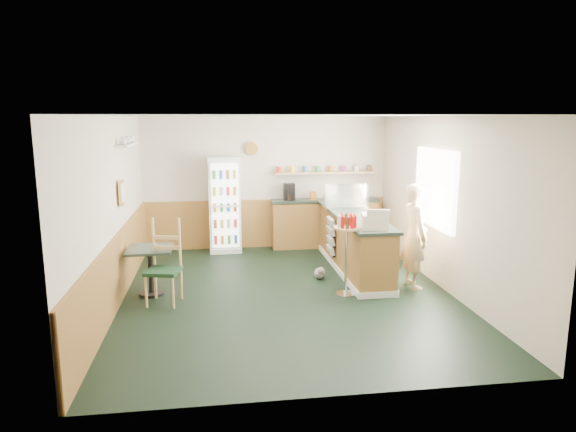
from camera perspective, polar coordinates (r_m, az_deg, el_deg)
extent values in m
plane|color=black|center=(8.00, -0.21, -8.62)|extent=(6.00, 6.00, 0.00)
cube|color=beige|center=(10.61, -2.43, 3.74)|extent=(5.00, 0.02, 2.70)
cube|color=beige|center=(7.73, -18.98, 0.44)|extent=(0.02, 6.00, 2.70)
cube|color=beige|center=(8.37, 17.07, 1.32)|extent=(0.02, 6.00, 2.70)
cube|color=silver|center=(7.54, -0.22, 11.18)|extent=(5.00, 6.00, 0.02)
cube|color=#A77736|center=(10.71, -2.38, -0.81)|extent=(4.98, 0.05, 1.00)
cube|color=#A77736|center=(7.91, -18.31, -5.61)|extent=(0.05, 5.98, 1.00)
cube|color=white|center=(8.59, 16.00, 2.97)|extent=(0.06, 1.45, 1.25)
cube|color=#D8A951|center=(8.17, -18.01, 2.47)|extent=(0.03, 0.32, 0.38)
cube|color=white|center=(8.59, -17.39, 7.59)|extent=(0.18, 1.20, 0.03)
cylinder|color=#9E6C27|center=(10.45, -4.08, 7.46)|extent=(0.26, 0.04, 0.26)
cube|color=#A77736|center=(9.14, 7.29, -3.11)|extent=(0.60, 2.95, 0.95)
cube|color=white|center=(9.25, 7.22, -5.66)|extent=(0.64, 2.97, 0.10)
cube|color=#2B3B31|center=(9.03, 7.37, 0.04)|extent=(0.68, 3.01, 0.05)
cube|color=#A77736|center=(10.74, 4.10, -0.94)|extent=(2.20, 0.38, 0.95)
cube|color=#2B3B31|center=(10.64, 4.14, 1.75)|extent=(2.24, 0.42, 0.05)
cube|color=tan|center=(10.65, 4.09, 4.82)|extent=(2.10, 0.22, 0.04)
cube|color=black|center=(10.48, 0.14, 2.72)|extent=(0.22, 0.18, 0.34)
cylinder|color=#B2664C|center=(10.48, -1.01, 5.19)|extent=(0.10, 0.10, 0.12)
cylinder|color=#B2664C|center=(10.52, 0.46, 5.21)|extent=(0.10, 0.10, 0.12)
cylinder|color=#B2664C|center=(10.56, 1.93, 5.23)|extent=(0.10, 0.10, 0.12)
cylinder|color=#B2664C|center=(10.61, 3.38, 5.25)|extent=(0.10, 0.10, 0.12)
cylinder|color=#B2664C|center=(10.67, 4.81, 5.26)|extent=(0.10, 0.10, 0.12)
cylinder|color=#B2664C|center=(10.73, 6.23, 5.26)|extent=(0.10, 0.10, 0.12)
cylinder|color=#B2664C|center=(10.80, 7.63, 5.27)|extent=(0.10, 0.10, 0.12)
cylinder|color=#B2664C|center=(10.88, 9.02, 5.27)|extent=(0.10, 0.10, 0.12)
cube|color=silver|center=(10.39, -7.04, 1.30)|extent=(0.63, 0.45, 1.91)
cube|color=white|center=(10.17, -7.01, 1.15)|extent=(0.53, 0.02, 1.68)
cube|color=silver|center=(10.10, -7.01, 1.08)|extent=(0.57, 0.02, 1.75)
cube|color=silver|center=(9.62, 6.38, 1.05)|extent=(0.78, 0.41, 0.05)
cube|color=silver|center=(9.59, 6.41, 2.35)|extent=(0.76, 0.39, 0.39)
cube|color=beige|center=(7.91, 9.60, -0.57)|extent=(0.46, 0.47, 0.22)
imported|color=tan|center=(8.32, 13.88, -2.19)|extent=(0.43, 0.58, 1.67)
cylinder|color=silver|center=(8.01, 6.38, -8.58)|extent=(0.31, 0.31, 0.02)
cylinder|color=silver|center=(7.85, 6.46, -5.02)|extent=(0.04, 0.04, 1.03)
cylinder|color=tan|center=(7.73, 6.54, -1.33)|extent=(0.40, 0.40, 0.03)
cylinder|color=red|center=(7.75, 7.38, -0.54)|extent=(0.06, 0.06, 0.18)
cylinder|color=red|center=(7.81, 7.02, -0.45)|extent=(0.06, 0.06, 0.18)
cylinder|color=red|center=(7.83, 6.49, -0.41)|extent=(0.06, 0.06, 0.18)
cylinder|color=red|center=(7.80, 5.98, -0.44)|extent=(0.06, 0.06, 0.18)
cylinder|color=red|center=(7.74, 5.69, -0.53)|extent=(0.06, 0.06, 0.18)
cylinder|color=red|center=(7.66, 5.72, -0.64)|extent=(0.06, 0.06, 0.18)
cylinder|color=red|center=(7.61, 6.08, -0.73)|extent=(0.06, 0.06, 0.18)
cylinder|color=red|center=(7.59, 6.63, -0.77)|extent=(0.06, 0.06, 0.18)
cylinder|color=red|center=(7.62, 7.15, -0.74)|extent=(0.06, 0.06, 0.18)
cylinder|color=red|center=(7.68, 7.44, -0.65)|extent=(0.06, 0.06, 0.18)
cube|color=black|center=(9.33, 4.86, -4.18)|extent=(0.05, 0.42, 0.03)
cube|color=beige|center=(9.31, 4.74, -3.77)|extent=(0.09, 0.39, 0.15)
cube|color=black|center=(9.29, 4.87, -3.15)|extent=(0.05, 0.42, 0.03)
cube|color=beige|center=(9.27, 4.76, -2.73)|extent=(0.09, 0.39, 0.15)
cube|color=black|center=(9.25, 4.89, -2.11)|extent=(0.05, 0.42, 0.03)
cube|color=beige|center=(9.23, 4.78, -1.69)|extent=(0.09, 0.39, 0.15)
cube|color=black|center=(9.21, 4.91, -1.05)|extent=(0.05, 0.42, 0.03)
cube|color=beige|center=(9.19, 4.79, -0.63)|extent=(0.09, 0.39, 0.15)
cylinder|color=black|center=(8.23, -14.90, -8.29)|extent=(0.38, 0.38, 0.04)
cylinder|color=black|center=(8.13, -15.01, -6.00)|extent=(0.08, 0.08, 0.67)
cube|color=#2B3B31|center=(8.04, -15.14, -3.60)|extent=(0.67, 0.67, 0.04)
cube|color=black|center=(7.67, -13.70, -5.96)|extent=(0.55, 0.55, 0.05)
cylinder|color=tan|center=(7.58, -15.24, -8.22)|extent=(0.04, 0.04, 0.48)
cylinder|color=tan|center=(7.54, -12.25, -8.19)|extent=(0.04, 0.04, 0.48)
cylinder|color=tan|center=(7.95, -14.90, -7.30)|extent=(0.04, 0.04, 0.48)
cylinder|color=tan|center=(7.91, -12.05, -7.26)|extent=(0.04, 0.04, 0.48)
cube|color=tan|center=(7.77, -13.67, -2.90)|extent=(0.41, 0.14, 0.74)
sphere|color=#989893|center=(8.70, 3.56, -6.36)|extent=(0.19, 0.19, 0.19)
sphere|color=#989893|center=(8.59, 3.70, -6.06)|extent=(0.11, 0.11, 0.11)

